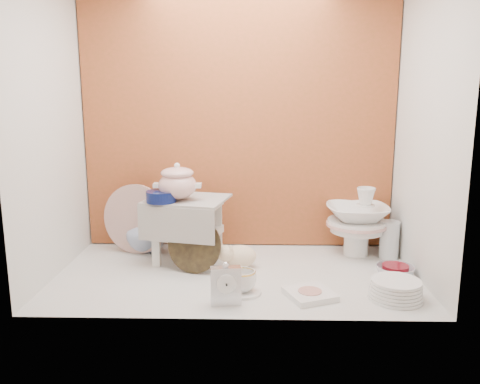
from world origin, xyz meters
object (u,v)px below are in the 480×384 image
at_px(plush_pig, 240,256).
at_px(dinner_plate_stack, 396,289).
at_px(crystal_bowl, 395,272).
at_px(floral_platter, 136,219).
at_px(porcelain_tower, 357,221).
at_px(mantel_clock, 226,284).
at_px(gold_rim_teacup, 243,281).
at_px(step_stool, 188,230).
at_px(blue_white_vase, 146,230).
at_px(soup_tureen, 177,182).

distance_m(plush_pig, dinner_plate_stack, 0.80).
relative_size(dinner_plate_stack, crystal_bowl, 1.29).
relative_size(floral_platter, dinner_plate_stack, 1.67).
bearing_deg(porcelain_tower, mantel_clock, -135.75).
relative_size(gold_rim_teacup, dinner_plate_stack, 0.52).
xyz_separation_m(step_stool, porcelain_tower, (0.93, 0.12, 0.02)).
relative_size(plush_pig, crystal_bowl, 1.21).
relative_size(step_stool, mantel_clock, 2.14).
xyz_separation_m(floral_platter, plush_pig, (0.59, -0.23, -0.13)).
bearing_deg(plush_pig, step_stool, 150.34).
bearing_deg(step_stool, blue_white_vase, 158.96).
bearing_deg(floral_platter, plush_pig, -21.41).
distance_m(step_stool, dinner_plate_stack, 1.10).
bearing_deg(soup_tureen, dinner_plate_stack, -22.74).
height_order(step_stool, mantel_clock, step_stool).
relative_size(blue_white_vase, plush_pig, 1.10).
bearing_deg(step_stool, mantel_clock, -54.68).
xyz_separation_m(blue_white_vase, dinner_plate_stack, (1.25, -0.66, -0.08)).
height_order(crystal_bowl, porcelain_tower, porcelain_tower).
relative_size(step_stool, soup_tureen, 1.71).
xyz_separation_m(step_stool, mantel_clock, (0.23, -0.56, -0.08)).
bearing_deg(porcelain_tower, soup_tureen, -169.86).
xyz_separation_m(plush_pig, gold_rim_teacup, (0.02, -0.33, -0.01)).
relative_size(crystal_bowl, porcelain_tower, 0.47).
bearing_deg(crystal_bowl, porcelain_tower, 110.16).
xyz_separation_m(soup_tureen, gold_rim_teacup, (0.35, -0.38, -0.39)).
xyz_separation_m(soup_tureen, crystal_bowl, (1.10, -0.17, -0.42)).
distance_m(soup_tureen, mantel_clock, 0.68).
height_order(blue_white_vase, plush_pig, blue_white_vase).
xyz_separation_m(blue_white_vase, porcelain_tower, (1.20, -0.05, 0.07)).
height_order(floral_platter, porcelain_tower, floral_platter).
relative_size(soup_tureen, crystal_bowl, 1.30).
distance_m(blue_white_vase, porcelain_tower, 1.20).
xyz_separation_m(blue_white_vase, mantel_clock, (0.50, -0.73, -0.03)).
bearing_deg(soup_tureen, step_stool, 50.04).
bearing_deg(blue_white_vase, floral_platter, -132.82).
height_order(step_stool, crystal_bowl, step_stool).
xyz_separation_m(mantel_clock, dinner_plate_stack, (0.75, 0.08, -0.05)).
height_order(dinner_plate_stack, crystal_bowl, dinner_plate_stack).
bearing_deg(porcelain_tower, dinner_plate_stack, -85.18).
bearing_deg(gold_rim_teacup, mantel_clock, -119.51).
xyz_separation_m(plush_pig, crystal_bowl, (0.78, -0.11, -0.04)).
height_order(soup_tureen, blue_white_vase, soup_tureen).
height_order(step_stool, soup_tureen, soup_tureen).
bearing_deg(plush_pig, soup_tureen, 161.21).
height_order(soup_tureen, porcelain_tower, soup_tureen).
xyz_separation_m(crystal_bowl, porcelain_tower, (-0.13, 0.34, 0.17)).
bearing_deg(mantel_clock, dinner_plate_stack, -2.71).
distance_m(dinner_plate_stack, porcelain_tower, 0.62).
xyz_separation_m(step_stool, floral_platter, (-0.31, 0.13, 0.02)).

